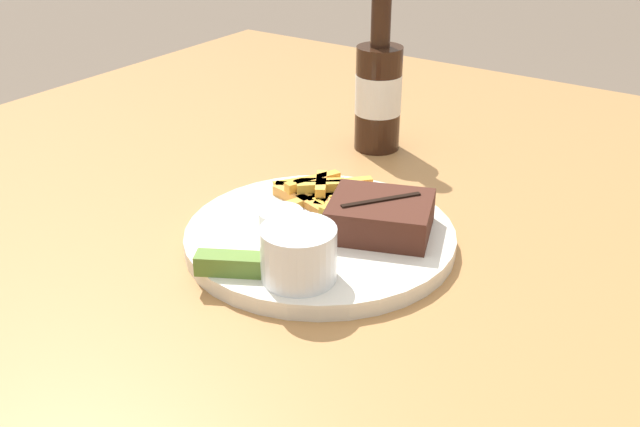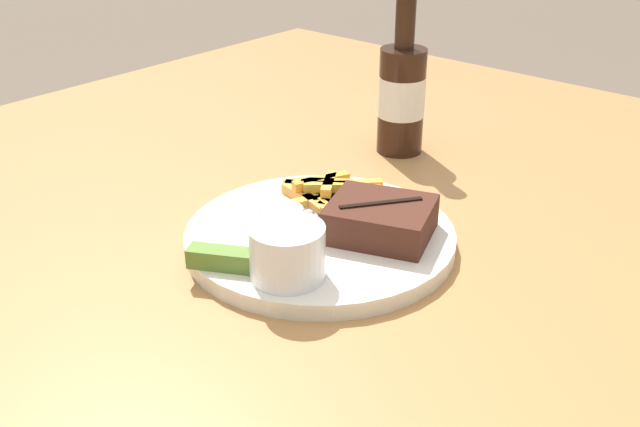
{
  "view_description": "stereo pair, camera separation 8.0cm",
  "coord_description": "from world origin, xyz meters",
  "px_view_note": "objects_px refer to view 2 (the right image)",
  "views": [
    {
      "loc": [
        0.4,
        -0.59,
        1.17
      ],
      "look_at": [
        0.0,
        0.0,
        0.8
      ],
      "focal_mm": 42.0,
      "sensor_mm": 36.0,
      "label": 1
    },
    {
      "loc": [
        0.47,
        -0.54,
        1.17
      ],
      "look_at": [
        0.0,
        0.0,
        0.8
      ],
      "focal_mm": 42.0,
      "sensor_mm": 36.0,
      "label": 2
    }
  ],
  "objects_px": {
    "coleslaw_cup": "(287,249)",
    "pickle_spear": "(226,259)",
    "fork_utensil": "(301,199)",
    "beer_bottle": "(402,94)",
    "steak_portion": "(380,219)",
    "dinner_plate": "(320,237)",
    "dipping_sauce_cup": "(281,218)"
  },
  "relations": [
    {
      "from": "dinner_plate",
      "to": "beer_bottle",
      "type": "bearing_deg",
      "value": 108.43
    },
    {
      "from": "dinner_plate",
      "to": "pickle_spear",
      "type": "relative_size",
      "value": 3.81
    },
    {
      "from": "steak_portion",
      "to": "fork_utensil",
      "type": "distance_m",
      "value": 0.12
    },
    {
      "from": "steak_portion",
      "to": "beer_bottle",
      "type": "bearing_deg",
      "value": 121.15
    },
    {
      "from": "steak_portion",
      "to": "pickle_spear",
      "type": "relative_size",
      "value": 1.7
    },
    {
      "from": "fork_utensil",
      "to": "beer_bottle",
      "type": "relative_size",
      "value": 0.51
    },
    {
      "from": "steak_portion",
      "to": "beer_bottle",
      "type": "relative_size",
      "value": 0.56
    },
    {
      "from": "dinner_plate",
      "to": "beer_bottle",
      "type": "height_order",
      "value": "beer_bottle"
    },
    {
      "from": "dipping_sauce_cup",
      "to": "coleslaw_cup",
      "type": "bearing_deg",
      "value": -43.02
    },
    {
      "from": "dinner_plate",
      "to": "dipping_sauce_cup",
      "type": "height_order",
      "value": "dipping_sauce_cup"
    },
    {
      "from": "steak_portion",
      "to": "coleslaw_cup",
      "type": "bearing_deg",
      "value": -97.61
    },
    {
      "from": "dinner_plate",
      "to": "beer_bottle",
      "type": "xyz_separation_m",
      "value": [
        -0.09,
        0.28,
        0.07
      ]
    },
    {
      "from": "pickle_spear",
      "to": "steak_portion",
      "type": "bearing_deg",
      "value": 64.32
    },
    {
      "from": "coleslaw_cup",
      "to": "dinner_plate",
      "type": "bearing_deg",
      "value": 112.57
    },
    {
      "from": "pickle_spear",
      "to": "fork_utensil",
      "type": "xyz_separation_m",
      "value": [
        -0.05,
        0.16,
        -0.01
      ]
    },
    {
      "from": "coleslaw_cup",
      "to": "pickle_spear",
      "type": "height_order",
      "value": "coleslaw_cup"
    },
    {
      "from": "coleslaw_cup",
      "to": "fork_utensil",
      "type": "bearing_deg",
      "value": 127.64
    },
    {
      "from": "coleslaw_cup",
      "to": "pickle_spear",
      "type": "relative_size",
      "value": 0.95
    },
    {
      "from": "pickle_spear",
      "to": "beer_bottle",
      "type": "distance_m",
      "value": 0.41
    },
    {
      "from": "dinner_plate",
      "to": "steak_portion",
      "type": "bearing_deg",
      "value": 31.57
    },
    {
      "from": "steak_portion",
      "to": "pickle_spear",
      "type": "distance_m",
      "value": 0.17
    },
    {
      "from": "dipping_sauce_cup",
      "to": "beer_bottle",
      "type": "relative_size",
      "value": 0.21
    },
    {
      "from": "fork_utensil",
      "to": "beer_bottle",
      "type": "height_order",
      "value": "beer_bottle"
    },
    {
      "from": "dipping_sauce_cup",
      "to": "dinner_plate",
      "type": "bearing_deg",
      "value": 36.97
    },
    {
      "from": "dipping_sauce_cup",
      "to": "pickle_spear",
      "type": "xyz_separation_m",
      "value": [
        0.01,
        -0.1,
        -0.0
      ]
    },
    {
      "from": "dipping_sauce_cup",
      "to": "pickle_spear",
      "type": "relative_size",
      "value": 0.63
    },
    {
      "from": "fork_utensil",
      "to": "dipping_sauce_cup",
      "type": "bearing_deg",
      "value": -32.19
    },
    {
      "from": "dipping_sauce_cup",
      "to": "beer_bottle",
      "type": "xyz_separation_m",
      "value": [
        -0.06,
        0.31,
        0.05
      ]
    },
    {
      "from": "dinner_plate",
      "to": "steak_portion",
      "type": "relative_size",
      "value": 2.24
    },
    {
      "from": "dipping_sauce_cup",
      "to": "steak_portion",
      "type": "bearing_deg",
      "value": 33.69
    },
    {
      "from": "coleslaw_cup",
      "to": "dipping_sauce_cup",
      "type": "height_order",
      "value": "coleslaw_cup"
    },
    {
      "from": "dinner_plate",
      "to": "fork_utensil",
      "type": "xyz_separation_m",
      "value": [
        -0.07,
        0.04,
        0.01
      ]
    }
  ]
}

